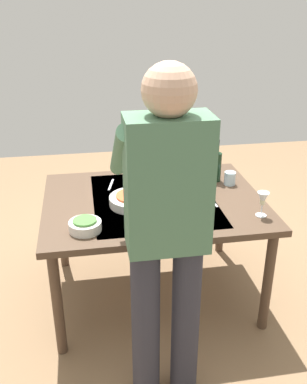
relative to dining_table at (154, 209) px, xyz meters
name	(u,v)px	position (x,y,z in m)	size (l,w,h in m)	color
ground_plane	(154,292)	(0.00, 0.00, -0.66)	(6.00, 6.00, 0.00)	#846647
dining_table	(154,209)	(0.00, 0.00, 0.00)	(1.37, 1.04, 0.73)	#4C3828
chair_near	(151,173)	(-0.13, -0.90, -0.13)	(0.40, 0.40, 0.91)	#352114
person_server	(166,228)	(0.07, 0.78, 0.31)	(0.42, 0.61, 1.69)	#2D2D38
wine_bottle	(216,166)	(-0.47, -0.22, 0.18)	(0.07, 0.07, 0.30)	black
wine_glass_left	(142,167)	(0.03, -0.30, 0.18)	(0.07, 0.07, 0.15)	white
wine_glass_right	(263,200)	(-0.58, 0.33, 0.18)	(0.07, 0.07, 0.15)	white
water_cup_near_left	(230,178)	(-0.55, -0.14, 0.12)	(0.08, 0.08, 0.09)	silver
water_cup_near_right	(135,215)	(0.15, 0.28, 0.11)	(0.07, 0.07, 0.09)	silver
water_cup_far_left	(179,167)	(-0.25, -0.38, 0.12)	(0.07, 0.07, 0.10)	silver
water_cup_far_right	(202,164)	(-0.43, -0.43, 0.12)	(0.07, 0.07, 0.09)	silver
serving_bowl_pasta	(134,200)	(0.13, 0.05, 0.10)	(0.30, 0.30, 0.07)	white
side_bowl_salad	(85,225)	(0.43, 0.33, 0.10)	(0.18, 0.18, 0.07)	white
dinner_plate_near	(170,226)	(-0.03, 0.36, 0.08)	(0.23, 0.23, 0.01)	white
table_knife	(212,200)	(-0.36, 0.08, 0.07)	(0.01, 0.20, 0.01)	silver
table_fork	(111,185)	(0.25, -0.27, 0.07)	(0.01, 0.18, 0.01)	silver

